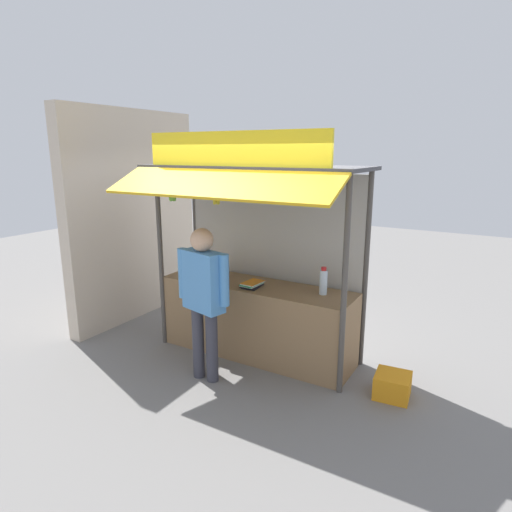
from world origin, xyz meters
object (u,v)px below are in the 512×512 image
(vendor_person, at_px, (203,291))
(banana_bunch_rightmost, at_px, (216,197))
(water_bottle_right, at_px, (323,282))
(water_bottle_front_left, at_px, (197,262))
(magazine_stack_center, at_px, (252,284))
(water_bottle_mid_left, at_px, (222,266))
(plastic_crate, at_px, (392,385))
(magazine_stack_far_right, at_px, (212,280))
(banana_bunch_leftmost, at_px, (172,195))

(vendor_person, bearing_deg, banana_bunch_rightmost, 115.50)
(water_bottle_right, bearing_deg, water_bottle_front_left, 178.04)
(water_bottle_front_left, bearing_deg, vendor_person, -49.16)
(water_bottle_front_left, relative_size, magazine_stack_center, 0.88)
(water_bottle_mid_left, distance_m, vendor_person, 1.00)
(banana_bunch_rightmost, distance_m, vendor_person, 1.02)
(water_bottle_right, relative_size, plastic_crate, 0.91)
(banana_bunch_rightmost, distance_m, plastic_crate, 2.68)
(water_bottle_front_left, distance_m, plastic_crate, 2.81)
(water_bottle_front_left, height_order, vendor_person, vendor_person)
(magazine_stack_far_right, height_order, banana_bunch_leftmost, banana_bunch_leftmost)
(vendor_person, xyz_separation_m, plastic_crate, (1.85, 0.67, -0.89))
(water_bottle_right, distance_m, vendor_person, 1.32)
(magazine_stack_center, bearing_deg, water_bottle_mid_left, 158.75)
(banana_bunch_leftmost, bearing_deg, plastic_crate, 6.61)
(magazine_stack_far_right, distance_m, banana_bunch_leftmost, 1.10)
(water_bottle_right, bearing_deg, vendor_person, -138.65)
(magazine_stack_far_right, bearing_deg, banana_bunch_rightmost, -41.44)
(water_bottle_right, bearing_deg, magazine_stack_far_right, -167.86)
(water_bottle_mid_left, bearing_deg, banana_bunch_leftmost, -118.36)
(water_bottle_right, bearing_deg, magazine_stack_center, -168.03)
(water_bottle_mid_left, height_order, banana_bunch_leftmost, banana_bunch_leftmost)
(water_bottle_front_left, relative_size, plastic_crate, 0.73)
(banana_bunch_leftmost, bearing_deg, magazine_stack_far_right, 29.78)
(water_bottle_right, xyz_separation_m, banana_bunch_leftmost, (-1.68, -0.50, 0.90))
(magazine_stack_far_right, xyz_separation_m, banana_bunch_leftmost, (-0.37, -0.21, 1.01))
(magazine_stack_center, xyz_separation_m, plastic_crate, (1.67, -0.03, -0.80))
(water_bottle_mid_left, height_order, water_bottle_right, water_bottle_right)
(water_bottle_front_left, xyz_separation_m, banana_bunch_leftmost, (0.11, -0.56, 0.93))
(vendor_person, bearing_deg, plastic_crate, 33.20)
(magazine_stack_far_right, height_order, banana_bunch_rightmost, banana_bunch_rightmost)
(vendor_person, bearing_deg, water_bottle_front_left, 144.15)
(water_bottle_mid_left, bearing_deg, vendor_person, -66.53)
(banana_bunch_leftmost, xyz_separation_m, plastic_crate, (2.55, 0.30, -1.82))
(banana_bunch_leftmost, xyz_separation_m, banana_bunch_rightmost, (0.61, 0.00, 0.02))
(magazine_stack_far_right, bearing_deg, water_bottle_right, 12.14)
(banana_bunch_leftmost, height_order, banana_bunch_rightmost, same)
(water_bottle_mid_left, bearing_deg, banana_bunch_rightmost, -59.70)
(banana_bunch_leftmost, bearing_deg, banana_bunch_rightmost, 0.12)
(water_bottle_front_left, bearing_deg, magazine_stack_center, -13.40)
(water_bottle_mid_left, relative_size, plastic_crate, 0.81)
(water_bottle_right, relative_size, vendor_person, 0.19)
(water_bottle_right, distance_m, banana_bunch_leftmost, 1.97)
(banana_bunch_rightmost, bearing_deg, water_bottle_mid_left, 120.30)
(water_bottle_mid_left, xyz_separation_m, plastic_crate, (2.25, -0.25, -0.90))
(water_bottle_mid_left, xyz_separation_m, water_bottle_front_left, (-0.40, 0.01, -0.01))
(water_bottle_mid_left, xyz_separation_m, banana_bunch_leftmost, (-0.30, -0.55, 0.92))
(water_bottle_mid_left, height_order, vendor_person, vendor_person)
(water_bottle_mid_left, distance_m, banana_bunch_leftmost, 1.11)
(banana_bunch_rightmost, bearing_deg, magazine_stack_far_right, 138.56)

